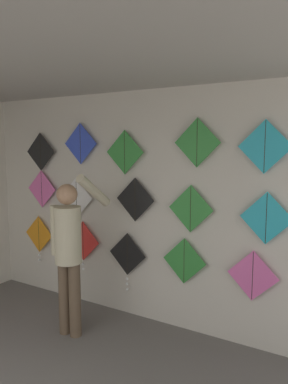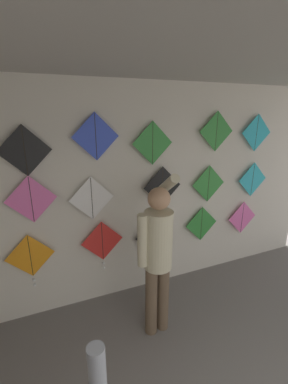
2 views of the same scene
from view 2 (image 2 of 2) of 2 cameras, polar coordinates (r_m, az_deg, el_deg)
back_panel at (r=3.45m, az=2.30°, el=-0.09°), size 5.48×0.06×2.80m
shopkeeper at (r=2.79m, az=3.03°, el=-12.71°), size 0.47×0.65×1.85m
kite_0 at (r=3.32m, az=-23.89°, el=-13.24°), size 0.54×0.04×0.67m
kite_1 at (r=3.37m, az=-9.22°, el=-11.10°), size 0.54×0.04×0.67m
kite_2 at (r=3.61m, az=2.14°, el=-10.30°), size 0.54×0.04×0.74m
kite_3 at (r=3.94m, az=12.64°, el=-6.92°), size 0.54×0.01×0.54m
kite_4 at (r=4.42m, az=20.98°, el=-5.32°), size 0.54×0.01×0.54m
kite_5 at (r=3.04m, az=-23.77°, el=-1.55°), size 0.54×0.01×0.54m
kite_6 at (r=3.10m, az=-11.53°, el=-1.42°), size 0.54×0.01×0.54m
kite_7 at (r=3.38m, az=4.11°, el=1.27°), size 0.54×0.01×0.54m
kite_8 at (r=3.77m, az=14.13°, el=1.76°), size 0.54×0.01×0.54m
kite_9 at (r=4.31m, az=22.98°, el=2.56°), size 0.54×0.01×0.54m
kite_10 at (r=2.92m, az=-25.01°, el=8.31°), size 0.54×0.01×0.54m
kite_11 at (r=2.97m, az=-10.69°, el=11.98°), size 0.54×0.01×0.54m
kite_12 at (r=3.20m, az=1.92°, el=10.79°), size 0.54×0.01×0.54m
kite_13 at (r=3.68m, az=15.80°, el=12.83°), size 0.54×0.01×0.54m
kite_14 at (r=4.17m, az=23.73°, el=11.97°), size 0.54×0.01×0.54m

